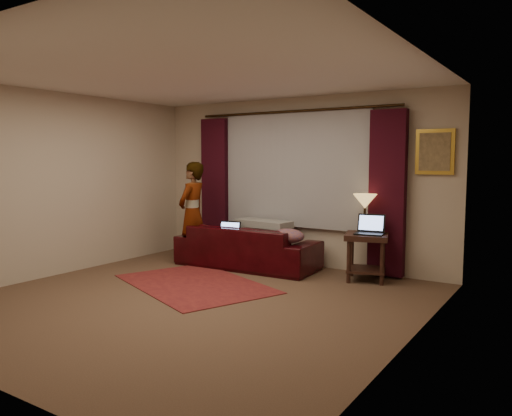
{
  "coord_description": "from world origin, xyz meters",
  "views": [
    {
      "loc": [
        3.72,
        -4.38,
        1.65
      ],
      "look_at": [
        0.1,
        1.2,
        1.0
      ],
      "focal_mm": 35.0,
      "sensor_mm": 36.0,
      "label": 1
    }
  ],
  "objects_px": {
    "tiffany_lamp": "(365,213)",
    "laptop_table": "(369,225)",
    "person": "(192,213)",
    "laptop_sofa": "(227,230)",
    "sofa": "(247,239)",
    "end_table": "(366,257)"
  },
  "relations": [
    {
      "from": "tiffany_lamp",
      "to": "laptop_table",
      "type": "height_order",
      "value": "tiffany_lamp"
    },
    {
      "from": "tiffany_lamp",
      "to": "person",
      "type": "xyz_separation_m",
      "value": [
        -2.64,
        -0.55,
        -0.1
      ]
    },
    {
      "from": "laptop_sofa",
      "to": "sofa",
      "type": "bearing_deg",
      "value": 17.66
    },
    {
      "from": "tiffany_lamp",
      "to": "laptop_table",
      "type": "xyz_separation_m",
      "value": [
        0.14,
        -0.19,
        -0.13
      ]
    },
    {
      "from": "end_table",
      "to": "person",
      "type": "distance_m",
      "value": 2.8
    },
    {
      "from": "sofa",
      "to": "laptop_table",
      "type": "bearing_deg",
      "value": -178.79
    },
    {
      "from": "sofa",
      "to": "tiffany_lamp",
      "type": "distance_m",
      "value": 1.84
    },
    {
      "from": "person",
      "to": "end_table",
      "type": "bearing_deg",
      "value": 90.34
    },
    {
      "from": "laptop_table",
      "to": "tiffany_lamp",
      "type": "bearing_deg",
      "value": 117.48
    },
    {
      "from": "tiffany_lamp",
      "to": "sofa",
      "type": "bearing_deg",
      "value": -169.66
    },
    {
      "from": "end_table",
      "to": "person",
      "type": "bearing_deg",
      "value": -171.37
    },
    {
      "from": "end_table",
      "to": "laptop_table",
      "type": "relative_size",
      "value": 1.61
    },
    {
      "from": "person",
      "to": "tiffany_lamp",
      "type": "bearing_deg",
      "value": 93.47
    },
    {
      "from": "laptop_sofa",
      "to": "tiffany_lamp",
      "type": "height_order",
      "value": "tiffany_lamp"
    },
    {
      "from": "sofa",
      "to": "person",
      "type": "height_order",
      "value": "person"
    },
    {
      "from": "sofa",
      "to": "laptop_sofa",
      "type": "height_order",
      "value": "sofa"
    },
    {
      "from": "laptop_table",
      "to": "person",
      "type": "xyz_separation_m",
      "value": [
        -2.78,
        -0.36,
        0.03
      ]
    },
    {
      "from": "laptop_sofa",
      "to": "laptop_table",
      "type": "relative_size",
      "value": 0.92
    },
    {
      "from": "tiffany_lamp",
      "to": "laptop_table",
      "type": "distance_m",
      "value": 0.27
    },
    {
      "from": "laptop_sofa",
      "to": "tiffany_lamp",
      "type": "distance_m",
      "value": 2.1
    },
    {
      "from": "laptop_sofa",
      "to": "tiffany_lamp",
      "type": "bearing_deg",
      "value": -0.11
    },
    {
      "from": "sofa",
      "to": "laptop_sofa",
      "type": "relative_size",
      "value": 5.95
    }
  ]
}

